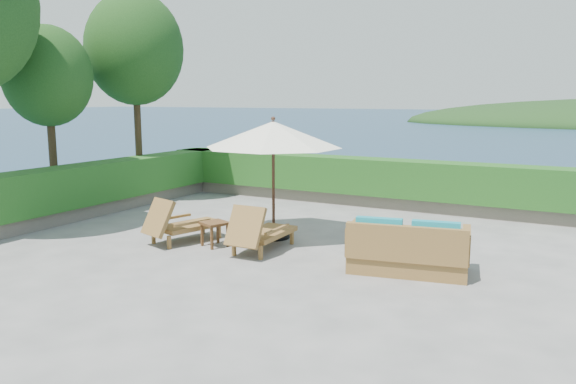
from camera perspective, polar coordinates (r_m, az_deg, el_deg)
The scene contains 13 objects.
ground at distance 11.31m, azimuth -3.28°, elevation -5.97°, with size 12.00×12.00×0.00m, color gray.
foundation at distance 11.82m, azimuth -3.20°, elevation -13.23°, with size 12.00×12.00×3.00m, color #5B5248.
planter_wall_far at distance 16.19m, azimuth 7.13°, elevation -0.66°, with size 12.00×0.60×0.36m, color gray.
planter_wall_left at distance 14.91m, azimuth -21.97°, elevation -2.16°, with size 0.60×12.00×0.36m, color gray.
hedge_far at distance 16.09m, azimuth 7.18°, elevation 1.69°, with size 12.40×0.90×1.00m, color #1A4B15.
hedge_left at distance 14.80m, azimuth -22.13°, elevation 0.38°, with size 0.90×12.40×1.00m, color #1A4B15.
tree_mid at distance 15.59m, azimuth -23.24°, elevation 10.71°, with size 2.20×2.20×4.83m.
tree_far at distance 17.18m, azimuth -15.33°, elevation 13.81°, with size 2.80×2.80×6.03m.
patio_umbrella at distance 11.98m, azimuth -1.51°, elevation 5.73°, with size 3.91×3.91×2.64m.
lounge_left at distance 12.06m, azimuth -10.88°, elevation -3.14°, with size 1.17×1.83×0.98m.
lounge_right at distance 11.14m, azimuth -2.88°, elevation -4.00°, with size 0.80×1.74×1.00m.
side_table at distance 11.62m, azimuth -7.46°, elevation -3.46°, with size 0.64×0.64×0.52m.
wicker_loveseat at distance 10.04m, azimuth 12.07°, elevation -5.86°, with size 2.21×1.41×1.01m.
Camera 1 is at (5.72, -9.28, 3.02)m, focal length 35.00 mm.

